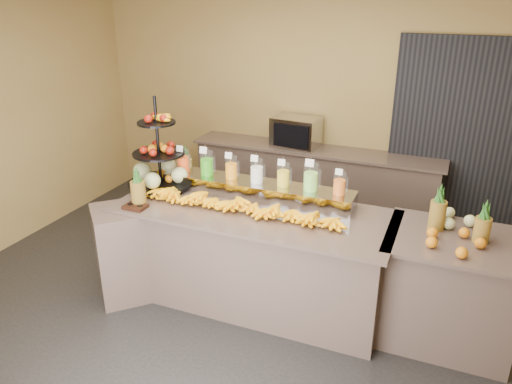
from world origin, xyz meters
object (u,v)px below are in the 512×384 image
Objects in this scene: right_fruit_pile at (455,231)px; oven_warmer at (296,132)px; fruit_stand at (163,166)px; condiment_caddy at (135,207)px; banana_heap at (240,203)px; pitcher_tray at (257,190)px.

oven_warmer is (-1.92, 1.88, 0.11)m from right_fruit_pile.
condiment_caddy is at bearing -72.15° from fruit_stand.
banana_heap is 9.97× the size of condiment_caddy.
pitcher_tray is 0.94× the size of banana_heap.
pitcher_tray is at bearing 23.93° from fruit_stand.
condiment_caddy is at bearing -102.96° from oven_warmer.
pitcher_tray is 1.68m from oven_warmer.
fruit_stand is at bearing -171.81° from pitcher_tray.
oven_warmer is (-0.14, 2.00, 0.12)m from banana_heap.
banana_heap is 4.23× the size of right_fruit_pile.
fruit_stand is (-0.92, -0.13, 0.15)m from pitcher_tray.
banana_heap is (-0.02, -0.33, -0.01)m from pitcher_tray.
right_fruit_pile reaches higher than banana_heap.
right_fruit_pile is 2.69m from oven_warmer.
condiment_caddy is (-0.91, -0.66, -0.06)m from pitcher_tray.
fruit_stand is 0.57m from condiment_caddy.
right_fruit_pile is at bearing -6.90° from pitcher_tray.
fruit_stand is at bearing 167.62° from banana_heap.
condiment_caddy is 0.36× the size of oven_warmer.
pitcher_tray is 1.77m from right_fruit_pile.
condiment_caddy is 0.42× the size of right_fruit_pile.
pitcher_tray is 0.95m from fruit_stand.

